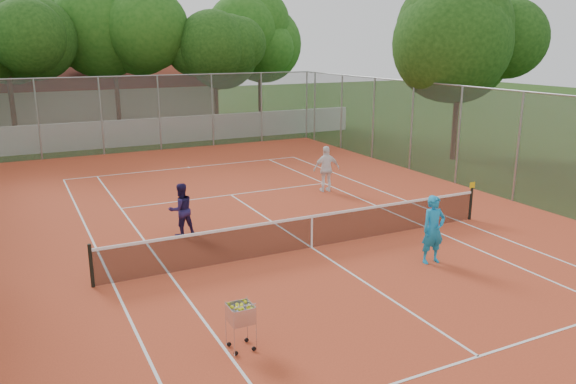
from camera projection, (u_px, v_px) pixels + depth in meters
name	position (u px, v px, depth m)	size (l,w,h in m)	color
ground	(312.00, 248.00, 15.91)	(120.00, 120.00, 0.00)	#1A350E
court_pad	(312.00, 248.00, 15.91)	(18.00, 34.00, 0.02)	#BE4424
court_lines	(312.00, 248.00, 15.91)	(10.98, 23.78, 0.01)	white
tennis_net	(312.00, 231.00, 15.78)	(11.88, 0.10, 0.98)	black
perimeter_fence	(312.00, 180.00, 15.40)	(18.00, 34.00, 4.00)	slate
boundary_wall	(152.00, 131.00, 32.15)	(26.00, 0.30, 1.50)	silver
clubhouse	(89.00, 94.00, 39.57)	(16.40, 9.00, 4.40)	beige
tropical_trees	(136.00, 54.00, 33.66)	(29.00, 19.00, 10.00)	#13370D
player_near	(433.00, 230.00, 14.62)	(0.66, 0.44, 1.82)	#178AC7
player_far_left	(181.00, 209.00, 16.77)	(0.78, 0.61, 1.61)	#21184A
player_far_right	(326.00, 169.00, 21.75)	(1.05, 0.44, 1.80)	white
ball_hopper	(241.00, 325.00, 10.51)	(0.48, 0.48, 0.99)	silver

